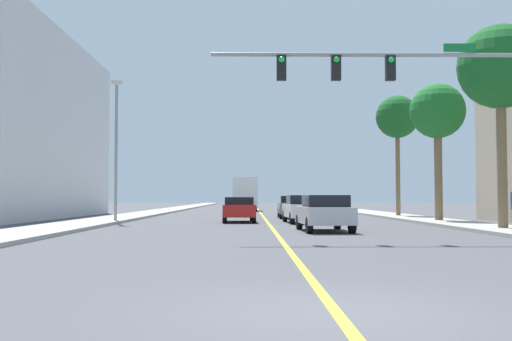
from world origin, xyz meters
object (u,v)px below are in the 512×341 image
(car_red, at_px, (239,209))
(car_white, at_px, (303,209))
(traffic_signal_mast, at_px, (417,89))
(palm_far, at_px, (397,118))
(car_gray, at_px, (293,207))
(palm_mid, at_px, (437,113))
(car_silver, at_px, (324,212))
(street_lamp, at_px, (116,142))
(delivery_truck, at_px, (245,194))
(palm_near, at_px, (500,68))

(car_red, bearing_deg, car_white, -18.97)
(traffic_signal_mast, height_order, palm_far, palm_far)
(car_gray, bearing_deg, traffic_signal_mast, -81.34)
(traffic_signal_mast, bearing_deg, palm_mid, 69.68)
(car_silver, bearing_deg, street_lamp, 138.40)
(street_lamp, bearing_deg, car_gray, 35.03)
(traffic_signal_mast, relative_size, delivery_truck, 1.27)
(traffic_signal_mast, xyz_separation_m, delivery_truck, (-6.06, 41.38, -3.25))
(palm_near, bearing_deg, car_red, 139.74)
(car_silver, relative_size, car_gray, 0.91)
(palm_mid, bearing_deg, car_silver, -131.09)
(palm_mid, xyz_separation_m, palm_far, (-0.11, 8.41, 0.85))
(palm_near, height_order, car_white, palm_near)
(street_lamp, distance_m, car_red, 7.62)
(palm_far, relative_size, car_red, 1.90)
(palm_mid, height_order, car_gray, palm_mid)
(palm_far, height_order, car_gray, palm_far)
(palm_mid, bearing_deg, street_lamp, -179.67)
(palm_mid, distance_m, delivery_truck, 30.88)
(car_gray, bearing_deg, palm_mid, -42.30)
(traffic_signal_mast, bearing_deg, car_red, 114.59)
(palm_near, bearing_deg, delivery_truck, 106.13)
(palm_far, xyz_separation_m, car_gray, (-7.35, -1.44, -6.08))
(car_silver, bearing_deg, palm_far, 64.13)
(palm_near, xyz_separation_m, car_gray, (-7.39, 15.40, -5.88))
(palm_far, distance_m, car_gray, 9.65)
(car_red, distance_m, delivery_truck, 27.88)
(car_gray, bearing_deg, palm_far, 11.84)
(palm_near, bearing_deg, car_silver, 179.68)
(street_lamp, height_order, car_white, street_lamp)
(car_white, distance_m, car_silver, 8.07)
(palm_near, bearing_deg, street_lamp, 154.55)
(traffic_signal_mast, distance_m, palm_near, 6.57)
(street_lamp, relative_size, palm_near, 0.91)
(palm_mid, relative_size, car_white, 1.67)
(traffic_signal_mast, relative_size, car_red, 2.43)
(palm_near, height_order, car_gray, palm_near)
(street_lamp, height_order, palm_near, palm_near)
(car_white, xyz_separation_m, car_gray, (-0.00, 7.29, 0.00))
(car_gray, bearing_deg, palm_near, -63.59)
(traffic_signal_mast, xyz_separation_m, car_white, (-2.74, 12.44, -4.23))
(palm_far, bearing_deg, delivery_truck, 117.84)
(car_white, bearing_deg, car_silver, -91.76)
(palm_mid, xyz_separation_m, car_gray, (-7.46, 6.97, -5.23))
(traffic_signal_mast, bearing_deg, car_gray, 97.90)
(palm_near, xyz_separation_m, palm_far, (-0.04, 16.84, 0.20))
(traffic_signal_mast, bearing_deg, delivery_truck, 98.33)
(palm_far, bearing_deg, car_gray, -168.92)
(delivery_truck, bearing_deg, palm_near, -75.10)
(street_lamp, xyz_separation_m, palm_near, (17.49, -8.32, 2.28))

